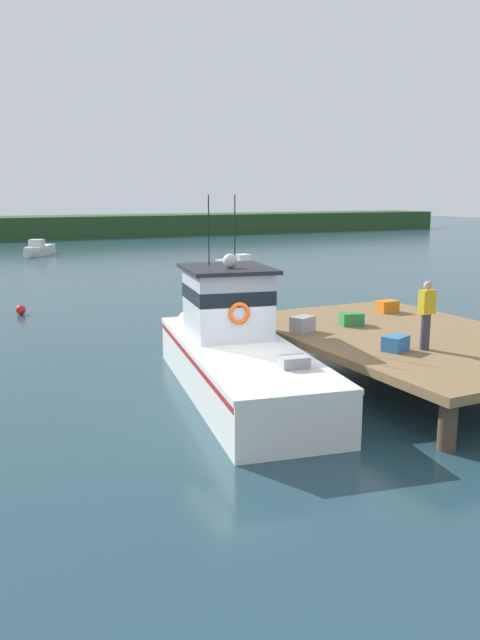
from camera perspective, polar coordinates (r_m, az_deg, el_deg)
ground_plane at (r=14.80m, az=0.60°, el=-7.61°), size 200.00×200.00×0.00m
dock at (r=17.16m, az=15.03°, el=-1.62°), size 6.00×9.00×1.20m
main_fishing_boat at (r=15.76m, az=-0.56°, el=-2.61°), size 3.96×9.97×4.80m
crate_stack_near_edge at (r=16.88m, az=5.70°, el=-0.35°), size 0.72×0.63×0.40m
crate_single_far at (r=20.10m, az=13.23°, el=1.22°), size 0.61×0.46×0.36m
crate_single_by_cleat at (r=17.86m, az=10.10°, el=0.08°), size 0.70×0.59×0.35m
crate_stack_mid_dock at (r=15.16m, az=13.93°, el=-2.07°), size 0.72×0.63×0.35m
deckhand_by_the_boat at (r=15.32m, az=16.56°, el=0.54°), size 0.36×0.22×1.63m
moored_boat_off_the_point at (r=53.55m, az=-17.82°, el=6.10°), size 3.22×4.96×1.29m
moored_boat_near_channel at (r=40.05m, az=-0.03°, el=4.98°), size 1.55×4.47×1.12m
mooring_buoy_spare_mooring at (r=37.07m, az=-2.90°, el=4.18°), size 0.41×0.41×0.41m
mooring_buoy_outer at (r=27.06m, az=-19.29°, el=0.88°), size 0.39×0.39×0.39m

